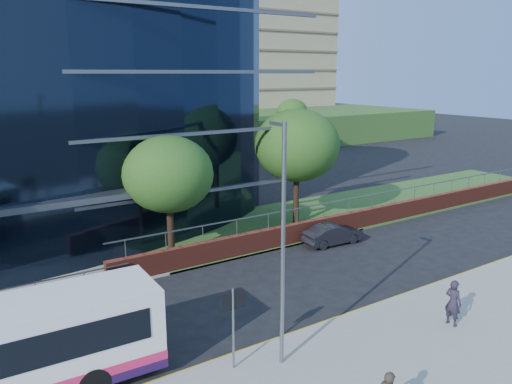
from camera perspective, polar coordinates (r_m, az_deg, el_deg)
grass_verge at (r=38.01m, az=13.21°, el=-1.35°), size 36.00×8.00×0.12m
retaining_wall at (r=32.60m, az=13.06°, el=-2.80°), size 34.00×0.40×2.11m
apartment_block at (r=79.45m, az=-7.42°, el=14.50°), size 60.00×42.00×30.00m
street_sign at (r=16.34m, az=-2.67°, el=-13.47°), size 0.85×0.09×2.80m
tree_far_c at (r=25.67m, az=-9.98°, el=2.00°), size 4.62×4.62×6.51m
tree_far_d at (r=30.96m, az=4.72°, el=5.33°), size 5.28×5.28×7.44m
tree_dist_e at (r=60.67m, az=-6.90°, el=8.64°), size 4.62×4.62×6.51m
tree_dist_f at (r=70.85m, az=4.17°, el=9.12°), size 4.29×4.29×6.05m
streetlight_east at (r=15.76m, az=3.06°, el=-5.47°), size 0.15×0.77×8.00m
parked_car at (r=28.85m, az=8.78°, el=-4.78°), size 3.68×1.48×1.19m
pedestrian at (r=20.78m, az=21.60°, el=-11.67°), size 0.47×0.69×1.81m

